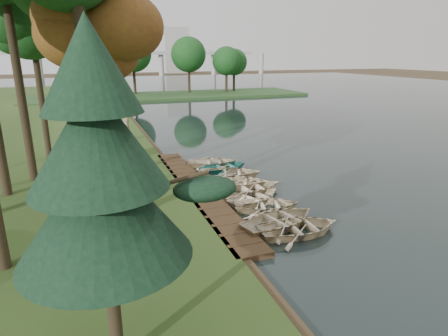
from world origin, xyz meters
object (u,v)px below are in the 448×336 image
object	(u,v)px
rowboat_1	(280,218)
stored_rowboat	(130,153)
rowboat_0	(299,226)
pine_tree	(100,168)
boardwalk	(197,190)
rowboat_2	(267,203)

from	to	relation	value
rowboat_1	stored_rowboat	world-z (taller)	stored_rowboat
rowboat_0	rowboat_1	bearing A→B (deg)	25.73
rowboat_0	pine_tree	world-z (taller)	pine_tree
stored_rowboat	pine_tree	world-z (taller)	pine_tree
boardwalk	rowboat_2	bearing A→B (deg)	-54.75
pine_tree	rowboat_1	bearing A→B (deg)	37.52
rowboat_0	rowboat_1	xyz separation A→B (m)	(-0.42, 0.97, 0.02)
rowboat_1	pine_tree	size ratio (longest dim) A/B	0.48
boardwalk	rowboat_1	bearing A→B (deg)	-67.39
rowboat_2	pine_tree	world-z (taller)	pine_tree
rowboat_1	rowboat_2	world-z (taller)	rowboat_1
pine_tree	rowboat_2	bearing A→B (deg)	44.48
rowboat_2	rowboat_0	bearing A→B (deg)	-162.67
rowboat_0	rowboat_2	distance (m)	2.89
boardwalk	rowboat_0	xyz separation A→B (m)	(2.74, -6.57, 0.28)
boardwalk	pine_tree	xyz separation A→B (m)	(-5.35, -11.49, 5.19)
boardwalk	rowboat_2	xyz separation A→B (m)	(2.60, -3.68, 0.25)
rowboat_1	pine_tree	distance (m)	10.85
boardwalk	rowboat_2	world-z (taller)	rowboat_2
rowboat_1	pine_tree	world-z (taller)	pine_tree
rowboat_0	rowboat_1	distance (m)	1.06
boardwalk	rowboat_1	distance (m)	6.07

